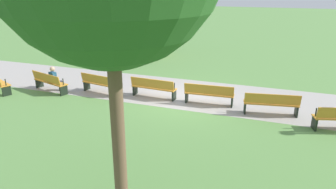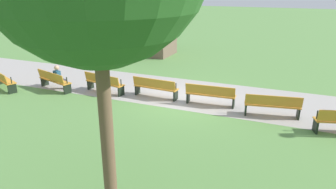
# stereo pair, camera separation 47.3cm
# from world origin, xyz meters

# --- Properties ---
(ground_plane) EXTENTS (120.00, 120.00, 0.00)m
(ground_plane) POSITION_xyz_m (0.00, 0.00, 0.00)
(ground_plane) COLOR #5B8C47
(path_paving) EXTENTS (40.99, 4.01, 0.01)m
(path_paving) POSITION_xyz_m (0.00, 0.99, 0.00)
(path_paving) COLOR #A39E99
(path_paving) RESTS_ON ground
(bench_2) EXTENTS (2.01, 1.21, 0.89)m
(bench_2) POSITION_xyz_m (-8.26, -1.74, 0.48)
(bench_2) COLOR orange
(bench_2) RESTS_ON ground
(bench_3) EXTENTS (2.03, 1.01, 0.89)m
(bench_3) POSITION_xyz_m (-5.98, -0.93, 0.48)
(bench_3) COLOR orange
(bench_3) RESTS_ON ground
(bench_4) EXTENTS (2.03, 0.80, 0.89)m
(bench_4) POSITION_xyz_m (-3.62, -0.38, 0.48)
(bench_4) COLOR orange
(bench_4) RESTS_ON ground
(bench_5) EXTENTS (2.01, 0.59, 0.89)m
(bench_5) POSITION_xyz_m (-1.21, -0.11, 0.48)
(bench_5) COLOR orange
(bench_5) RESTS_ON ground
(bench_6) EXTENTS (2.01, 0.59, 0.89)m
(bench_6) POSITION_xyz_m (1.21, -0.11, 0.48)
(bench_6) COLOR orange
(bench_6) RESTS_ON ground
(bench_7) EXTENTS (2.03, 0.80, 0.89)m
(bench_7) POSITION_xyz_m (3.62, -0.38, 0.48)
(bench_7) COLOR orange
(bench_7) RESTS_ON ground
(person_seated) EXTENTS (0.44, 0.58, 1.20)m
(person_seated) POSITION_xyz_m (-5.68, -0.86, 0.64)
(person_seated) COLOR navy
(person_seated) RESTS_ON ground
(kiosk) EXTENTS (3.06, 2.97, 2.73)m
(kiosk) POSITION_xyz_m (-4.99, 7.88, 1.41)
(kiosk) COLOR brown
(kiosk) RESTS_ON ground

